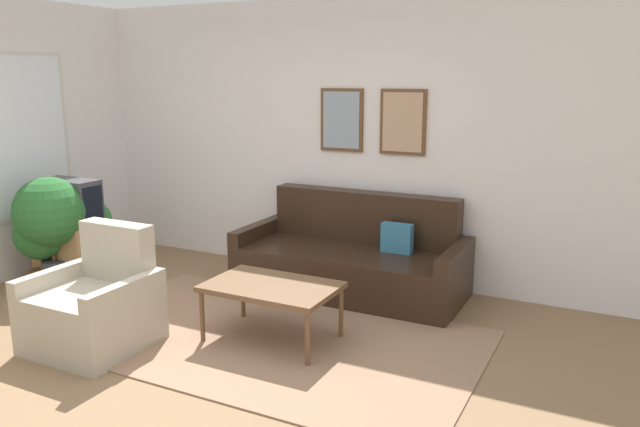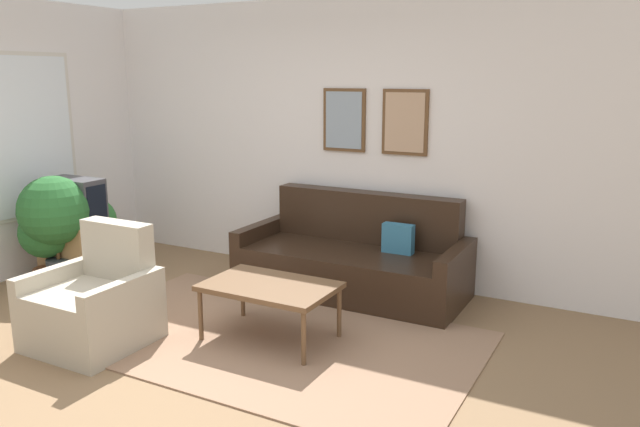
# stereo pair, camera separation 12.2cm
# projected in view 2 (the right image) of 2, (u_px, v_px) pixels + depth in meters

# --- Properties ---
(ground_plane) EXTENTS (16.00, 16.00, 0.00)m
(ground_plane) POSITION_uv_depth(u_px,v_px,m) (162.00, 371.00, 4.25)
(ground_plane) COLOR #846647
(area_rug) EXTENTS (3.17, 1.90, 0.01)m
(area_rug) POSITION_uv_depth(u_px,v_px,m) (267.00, 338.00, 4.76)
(area_rug) COLOR #937056
(area_rug) RESTS_ON ground_plane
(wall_back) EXTENTS (8.00, 0.09, 2.70)m
(wall_back) POSITION_uv_depth(u_px,v_px,m) (334.00, 139.00, 6.14)
(wall_back) COLOR silver
(wall_back) RESTS_ON ground_plane
(couch) EXTENTS (2.08, 0.90, 0.89)m
(couch) POSITION_uv_depth(u_px,v_px,m) (354.00, 260.00, 5.77)
(couch) COLOR black
(couch) RESTS_ON ground_plane
(coffee_table) EXTENTS (0.97, 0.63, 0.44)m
(coffee_table) POSITION_uv_depth(u_px,v_px,m) (270.00, 289.00, 4.67)
(coffee_table) COLOR brown
(coffee_table) RESTS_ON ground_plane
(tv_stand) EXTENTS (0.64, 0.49, 0.57)m
(tv_stand) POSITION_uv_depth(u_px,v_px,m) (79.00, 249.00, 6.21)
(tv_stand) COLOR #A87F51
(tv_stand) RESTS_ON ground_plane
(tv) EXTENTS (0.61, 0.28, 0.43)m
(tv) POSITION_uv_depth(u_px,v_px,m) (75.00, 200.00, 6.10)
(tv) COLOR #424247
(tv) RESTS_ON tv_stand
(armchair) EXTENTS (0.79, 0.76, 0.88)m
(armchair) POSITION_uv_depth(u_px,v_px,m) (95.00, 306.00, 4.64)
(armchair) COLOR #B2A893
(armchair) RESTS_ON ground_plane
(potted_plant_tall) EXTENTS (0.66, 0.66, 1.06)m
(potted_plant_tall) POSITION_uv_depth(u_px,v_px,m) (54.00, 213.00, 5.85)
(potted_plant_tall) COLOR #383D42
(potted_plant_tall) RESTS_ON ground_plane
(potted_plant_by_window) EXTENTS (0.47, 0.47, 0.74)m
(potted_plant_by_window) POSITION_uv_depth(u_px,v_px,m) (94.00, 225.00, 6.46)
(potted_plant_by_window) COLOR slate
(potted_plant_by_window) RESTS_ON ground_plane
(potted_plant_small) EXTENTS (0.49, 0.49, 0.75)m
(potted_plant_small) POSITION_uv_depth(u_px,v_px,m) (46.00, 237.00, 5.97)
(potted_plant_small) COLOR #935638
(potted_plant_small) RESTS_ON ground_plane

